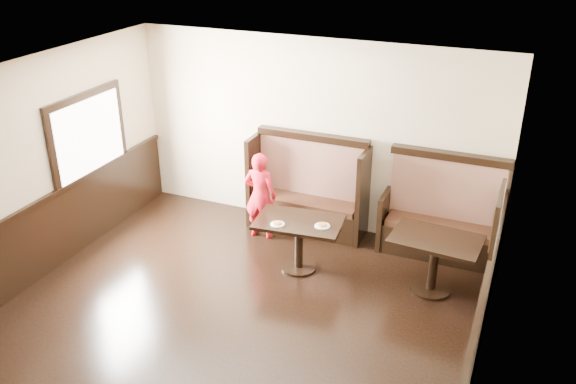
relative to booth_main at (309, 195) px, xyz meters
The scene contains 9 objects.
ground 3.34m from the booth_main, 90.00° to the right, with size 7.00×7.00×0.00m, color black.
room_shell 3.03m from the booth_main, 95.65° to the right, with size 7.00×7.00×7.00m.
booth_main is the anchor object (origin of this frame).
booth_neighbor 1.95m from the booth_main, ahead, with size 1.65×0.72×1.45m.
table_main 1.16m from the booth_main, 75.35° to the right, with size 1.18×0.81×0.71m.
table_neighbor 2.24m from the booth_main, 25.45° to the right, with size 1.13×0.79×0.75m.
child 0.77m from the booth_main, 135.55° to the right, with size 0.48×0.31×1.30m, color red.
pizza_plate_left 1.35m from the booth_main, 86.53° to the right, with size 0.18×0.18×0.03m.
pizza_plate_right 1.33m from the booth_main, 61.61° to the right, with size 0.20×0.20×0.04m.
Camera 1 is at (2.85, -4.31, 4.38)m, focal length 38.00 mm.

